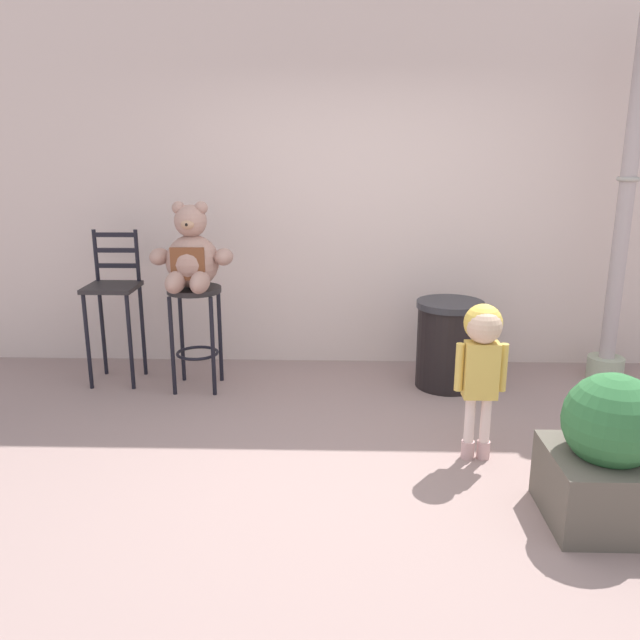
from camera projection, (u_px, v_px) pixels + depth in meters
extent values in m
plane|color=gray|center=(364.00, 473.00, 3.85)|extent=(24.00, 24.00, 0.00)
cube|color=beige|center=(358.00, 160.00, 5.51)|extent=(7.46, 0.30, 3.49)
cylinder|color=#262324|center=(194.00, 290.00, 4.99)|extent=(0.42, 0.42, 0.04)
cylinder|color=black|center=(172.00, 346.00, 4.95)|extent=(0.03, 0.03, 0.78)
cylinder|color=black|center=(213.00, 347.00, 4.94)|extent=(0.03, 0.03, 0.78)
cylinder|color=black|center=(182.00, 335.00, 5.25)|extent=(0.03, 0.03, 0.78)
cylinder|color=black|center=(220.00, 335.00, 5.24)|extent=(0.03, 0.03, 0.78)
torus|color=black|center=(197.00, 353.00, 5.13)|extent=(0.34, 0.34, 0.02)
sphere|color=tan|center=(193.00, 261.00, 4.93)|extent=(0.40, 0.40, 0.40)
cube|color=brown|center=(188.00, 264.00, 4.77)|extent=(0.25, 0.03, 0.24)
sphere|color=tan|center=(191.00, 221.00, 4.85)|extent=(0.24, 0.24, 0.24)
ellipsoid|color=tan|center=(187.00, 225.00, 4.76)|extent=(0.10, 0.08, 0.07)
sphere|color=black|center=(187.00, 225.00, 4.73)|extent=(0.03, 0.03, 0.03)
sphere|color=tan|center=(178.00, 208.00, 4.83)|extent=(0.10, 0.10, 0.10)
sphere|color=tan|center=(201.00, 208.00, 4.82)|extent=(0.10, 0.10, 0.10)
ellipsoid|color=tan|center=(159.00, 257.00, 4.90)|extent=(0.14, 0.23, 0.13)
ellipsoid|color=tan|center=(224.00, 257.00, 4.89)|extent=(0.14, 0.23, 0.13)
ellipsoid|color=tan|center=(176.00, 282.00, 4.78)|extent=(0.14, 0.34, 0.16)
ellipsoid|color=tan|center=(200.00, 282.00, 4.78)|extent=(0.14, 0.34, 0.16)
cylinder|color=#CBA09E|center=(468.00, 449.00, 4.02)|extent=(0.08, 0.08, 0.11)
cylinder|color=silver|center=(470.00, 419.00, 3.97)|extent=(0.06, 0.06, 0.29)
cylinder|color=#CBA09E|center=(483.00, 450.00, 4.02)|extent=(0.08, 0.08, 0.11)
cylinder|color=silver|center=(485.00, 419.00, 3.96)|extent=(0.06, 0.06, 0.29)
cube|color=#DCB64F|center=(481.00, 370.00, 3.88)|extent=(0.20, 0.12, 0.35)
cylinder|color=#DCB64F|center=(459.00, 367.00, 3.88)|extent=(0.05, 0.05, 0.29)
cylinder|color=#DCB64F|center=(503.00, 368.00, 3.87)|extent=(0.05, 0.05, 0.29)
sphere|color=#D8B293|center=(484.00, 326.00, 3.81)|extent=(0.21, 0.21, 0.21)
sphere|color=gold|center=(483.00, 323.00, 3.83)|extent=(0.23, 0.23, 0.23)
cylinder|color=black|center=(448.00, 347.00, 5.15)|extent=(0.50, 0.50, 0.65)
cylinder|color=#2D2D33|center=(450.00, 304.00, 5.06)|extent=(0.52, 0.52, 0.05)
cylinder|color=#A9B195|center=(605.00, 367.00, 5.38)|extent=(0.29, 0.29, 0.18)
cylinder|color=#B2A2A1|center=(626.00, 196.00, 5.01)|extent=(0.12, 0.12, 2.62)
torus|color=#ADA89E|center=(628.00, 179.00, 4.98)|extent=(0.17, 0.17, 0.04)
cube|color=#262324|center=(112.00, 287.00, 5.13)|extent=(0.40, 0.40, 0.03)
cylinder|color=black|center=(88.00, 342.00, 5.08)|extent=(0.03, 0.03, 0.77)
cylinder|color=black|center=(130.00, 342.00, 5.07)|extent=(0.03, 0.03, 0.77)
cylinder|color=black|center=(103.00, 330.00, 5.40)|extent=(0.03, 0.03, 0.77)
cylinder|color=black|center=(143.00, 330.00, 5.39)|extent=(0.03, 0.03, 0.77)
cylinder|color=black|center=(96.00, 255.00, 5.23)|extent=(0.03, 0.03, 0.42)
cylinder|color=black|center=(137.00, 255.00, 5.22)|extent=(0.03, 0.03, 0.42)
cube|color=black|center=(117.00, 266.00, 5.25)|extent=(0.34, 0.02, 0.04)
cube|color=black|center=(116.00, 250.00, 5.22)|extent=(0.34, 0.02, 0.04)
cube|color=black|center=(115.00, 235.00, 5.18)|extent=(0.34, 0.02, 0.04)
cube|color=#5B5449|center=(603.00, 487.00, 3.32)|extent=(0.57, 0.57, 0.37)
sphere|color=#306C39|center=(612.00, 421.00, 3.23)|extent=(0.49, 0.49, 0.49)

